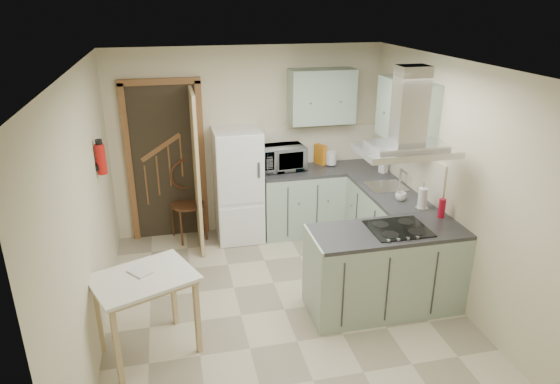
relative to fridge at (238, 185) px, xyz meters
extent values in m
plane|color=#BFB294|center=(0.20, -1.80, -0.75)|extent=(4.20, 4.20, 0.00)
plane|color=silver|center=(0.20, -1.80, 1.75)|extent=(4.20, 4.20, 0.00)
plane|color=beige|center=(0.20, 0.30, 0.50)|extent=(3.60, 0.00, 3.60)
plane|color=beige|center=(-1.60, -1.80, 0.50)|extent=(0.00, 4.20, 4.20)
plane|color=beige|center=(2.00, -1.80, 0.50)|extent=(0.00, 4.20, 4.20)
cube|color=brown|center=(-0.90, 0.27, 0.30)|extent=(1.10, 0.12, 2.10)
cube|color=white|center=(0.00, 0.00, 0.00)|extent=(0.60, 0.60, 1.50)
cube|color=#9EB2A0|center=(0.86, 0.00, -0.30)|extent=(1.08, 0.60, 0.90)
cube|color=#9EB2A0|center=(1.70, -0.68, -0.30)|extent=(0.60, 1.95, 0.90)
cube|color=beige|center=(1.16, 0.29, 0.40)|extent=(1.68, 0.02, 0.50)
cube|color=#9EB2A0|center=(1.15, 0.12, 1.10)|extent=(0.85, 0.35, 0.70)
cube|color=#9EB2A0|center=(1.82, -0.95, 1.10)|extent=(0.35, 0.90, 0.70)
cube|color=#9EB2A0|center=(1.22, -1.98, -0.30)|extent=(1.55, 0.65, 0.90)
cube|color=black|center=(1.32, -1.98, 0.16)|extent=(0.58, 0.50, 0.01)
cube|color=silver|center=(1.32, -1.98, 0.97)|extent=(0.90, 0.55, 0.10)
cube|color=silver|center=(1.70, -0.85, 0.16)|extent=(0.45, 0.40, 0.01)
cylinder|color=#B2140F|center=(-1.54, -0.90, 0.75)|extent=(0.10, 0.10, 0.32)
cube|color=#D1B880|center=(-1.15, -2.17, -0.35)|extent=(1.03, 0.92, 0.80)
cube|color=#51221B|center=(-0.66, 0.12, -0.26)|extent=(0.54, 0.54, 0.97)
imported|color=black|center=(0.61, 0.07, 0.31)|extent=(0.62, 0.45, 0.32)
cylinder|color=silver|center=(1.30, 0.09, 0.26)|extent=(0.19, 0.19, 0.21)
cube|color=orange|center=(1.18, 0.18, 0.29)|extent=(0.14, 0.20, 0.27)
imported|color=#AFAFBC|center=(1.88, -0.35, 0.25)|extent=(0.12, 0.12, 0.21)
cylinder|color=silver|center=(1.80, -1.55, 0.27)|extent=(0.12, 0.12, 0.24)
imported|color=silver|center=(1.68, -1.29, 0.20)|extent=(0.15, 0.15, 0.10)
cylinder|color=#B60F26|center=(1.89, -1.81, 0.25)|extent=(0.09, 0.09, 0.21)
imported|color=maroon|center=(-1.24, -2.14, 0.09)|extent=(0.24, 0.25, 0.09)
camera|label=1|loc=(-0.83, -6.10, 2.32)|focal=32.00mm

